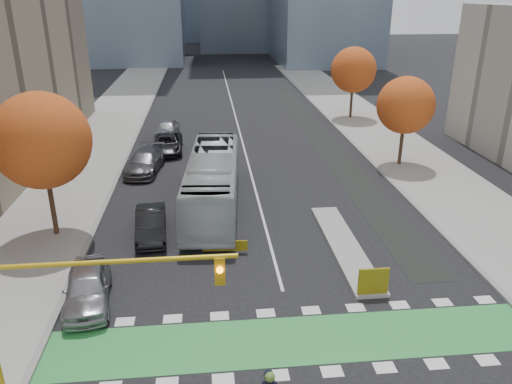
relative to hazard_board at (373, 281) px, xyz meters
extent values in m
plane|color=black|center=(-4.00, -4.20, -0.80)|extent=(300.00, 300.00, 0.00)
cube|color=gray|center=(-17.50, 15.80, -0.73)|extent=(7.00, 120.00, 0.15)
cube|color=gray|center=(9.50, 15.80, -0.73)|extent=(7.00, 120.00, 0.15)
cube|color=gray|center=(-14.00, 15.80, -0.73)|extent=(0.30, 120.00, 0.16)
cube|color=gray|center=(6.00, 15.80, -0.73)|extent=(0.30, 120.00, 0.16)
cube|color=#2E8E3E|center=(-4.00, -2.70, -0.79)|extent=(20.00, 3.00, 0.01)
cube|color=silver|center=(-4.00, 35.80, -0.80)|extent=(0.15, 70.00, 0.01)
cube|color=black|center=(3.50, 25.80, -0.80)|extent=(2.50, 50.00, 0.01)
cube|color=gray|center=(0.00, 4.80, -0.72)|extent=(1.60, 10.00, 0.16)
cube|color=yellow|center=(0.00, 0.00, 0.00)|extent=(1.40, 0.12, 1.30)
cylinder|color=#332114|center=(-16.00, 7.80, 1.82)|extent=(0.28, 0.28, 5.25)
sphere|color=#A83414|center=(-16.00, 7.80, 4.83)|extent=(5.20, 5.20, 5.20)
cylinder|color=#332114|center=(8.00, 17.80, 1.47)|extent=(0.28, 0.28, 4.55)
sphere|color=#A83414|center=(8.00, 17.80, 4.08)|extent=(4.40, 4.40, 4.40)
cylinder|color=#332114|center=(8.50, 33.80, 1.65)|extent=(0.28, 0.28, 4.90)
sphere|color=#A83414|center=(8.50, 33.80, 4.45)|extent=(4.80, 4.80, 4.80)
cylinder|color=#BF9914|center=(-10.50, -4.70, 4.30)|extent=(8.20, 0.16, 0.16)
cube|color=#BF9914|center=(-7.00, -4.70, 3.80)|extent=(0.35, 0.28, 1.00)
sphere|color=orange|center=(-7.00, -4.88, 3.90)|extent=(0.22, 0.22, 0.22)
sphere|color=#597F2D|center=(-5.65, -7.14, 1.49)|extent=(0.32, 0.32, 0.32)
imported|color=#B7BCBF|center=(-7.00, 10.92, 0.99)|extent=(4.01, 13.08, 3.59)
imported|color=#939398|center=(-12.79, 0.80, 0.02)|extent=(2.56, 5.01, 1.63)
imported|color=black|center=(-10.58, 7.15, -0.02)|extent=(2.00, 4.82, 1.55)
imported|color=#525258|center=(-12.11, 18.32, 0.03)|extent=(3.06, 5.95, 1.65)
imported|color=black|center=(-10.67, 23.32, -0.05)|extent=(2.64, 5.49, 1.51)
imported|color=#98989D|center=(-11.01, 28.32, 0.01)|extent=(2.41, 4.94, 1.62)
camera|label=1|loc=(-7.25, -18.77, 12.17)|focal=35.00mm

